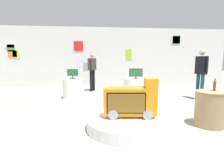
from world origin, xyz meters
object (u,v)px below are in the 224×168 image
(main_display_pedestal, at_px, (130,122))
(display_pedestal_left_rear, at_px, (73,88))
(shopper_browsing_rear, at_px, (201,70))
(tv_on_left_rear, at_px, (73,74))
(shopper_browsing_near_truck, at_px, (92,69))
(bottle_on_side_table, at_px, (215,86))
(display_pedestal_center_rear, at_px, (136,88))
(tv_on_center_rear, at_px, (136,73))
(novelty_firetruck_tv, at_px, (131,102))
(side_table_round, at_px, (210,108))

(main_display_pedestal, bearing_deg, display_pedestal_left_rear, 116.29)
(shopper_browsing_rear, bearing_deg, tv_on_left_rear, 170.68)
(main_display_pedestal, distance_m, shopper_browsing_near_truck, 4.57)
(main_display_pedestal, relative_size, tv_on_left_rear, 4.76)
(bottle_on_side_table, xyz_separation_m, shopper_browsing_near_truck, (-2.64, 4.46, 0.12))
(tv_on_left_rear, distance_m, display_pedestal_center_rear, 2.40)
(bottle_on_side_table, relative_size, shopper_browsing_near_truck, 0.16)
(tv_on_left_rear, bearing_deg, main_display_pedestal, -63.69)
(tv_on_left_rear, relative_size, tv_on_center_rear, 0.79)
(novelty_firetruck_tv, xyz_separation_m, shopper_browsing_near_truck, (-0.81, 4.42, 0.43))
(bottle_on_side_table, distance_m, shopper_browsing_rear, 2.63)
(shopper_browsing_rear, bearing_deg, side_table_round, -118.16)
(tv_on_left_rear, height_order, side_table_round, tv_on_left_rear)
(main_display_pedestal, height_order, tv_on_center_rear, tv_on_center_rear)
(display_pedestal_left_rear, distance_m, bottle_on_side_table, 4.60)
(side_table_round, bearing_deg, tv_on_center_rear, 107.86)
(display_pedestal_left_rear, relative_size, bottle_on_side_table, 2.76)
(main_display_pedestal, relative_size, display_pedestal_left_rear, 2.45)
(tv_on_center_rear, relative_size, shopper_browsing_near_truck, 0.29)
(side_table_round, bearing_deg, main_display_pedestal, 176.94)
(side_table_round, height_order, shopper_browsing_near_truck, shopper_browsing_near_truck)
(main_display_pedestal, height_order, display_pedestal_left_rear, display_pedestal_left_rear)
(novelty_firetruck_tv, bearing_deg, tv_on_left_rear, 116.56)
(side_table_round, height_order, shopper_browsing_rear, shopper_browsing_rear)
(shopper_browsing_rear, bearing_deg, bottle_on_side_table, -116.75)
(tv_on_left_rear, xyz_separation_m, shopper_browsing_near_truck, (0.71, 1.37, 0.10))
(tv_on_left_rear, height_order, shopper_browsing_rear, shopper_browsing_rear)
(tv_on_left_rear, bearing_deg, display_pedestal_left_rear, 96.26)
(tv_on_center_rear, xyz_separation_m, bottle_on_side_table, (1.03, -2.86, -0.05))
(tv_on_center_rear, bearing_deg, bottle_on_side_table, -70.18)
(tv_on_left_rear, bearing_deg, novelty_firetruck_tv, -63.44)
(novelty_firetruck_tv, height_order, side_table_round, novelty_firetruck_tv)
(bottle_on_side_table, bearing_deg, display_pedestal_left_rear, 137.31)
(main_display_pedestal, bearing_deg, shopper_browsing_rear, 37.10)
(tv_on_left_rear, bearing_deg, shopper_browsing_rear, -9.32)
(tv_on_left_rear, distance_m, shopper_browsing_rear, 4.60)
(bottle_on_side_table, bearing_deg, tv_on_left_rear, 137.34)
(tv_on_left_rear, relative_size, shopper_browsing_near_truck, 0.23)
(tv_on_left_rear, distance_m, bottle_on_side_table, 4.56)
(side_table_round, bearing_deg, tv_on_left_rear, 136.12)
(display_pedestal_left_rear, distance_m, shopper_browsing_rear, 4.65)
(main_display_pedestal, xyz_separation_m, tv_on_center_rear, (0.82, 2.81, 0.82))
(tv_on_center_rear, distance_m, bottle_on_side_table, 3.04)
(main_display_pedestal, xyz_separation_m, display_pedestal_center_rear, (0.82, 2.82, 0.25))
(display_pedestal_center_rear, relative_size, bottle_on_side_table, 3.13)
(display_pedestal_center_rear, bearing_deg, display_pedestal_left_rear, 174.35)
(display_pedestal_center_rear, xyz_separation_m, shopper_browsing_near_truck, (-1.61, 1.59, 0.64))
(tv_on_left_rear, height_order, shopper_browsing_near_truck, shopper_browsing_near_truck)
(main_display_pedestal, height_order, bottle_on_side_table, bottle_on_side_table)
(novelty_firetruck_tv, relative_size, shopper_browsing_rear, 0.64)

